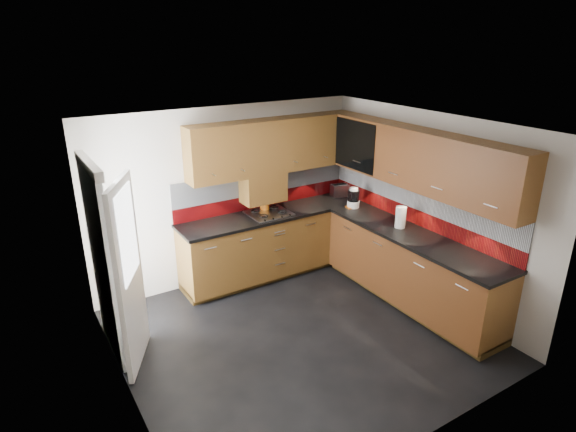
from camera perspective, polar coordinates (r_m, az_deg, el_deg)
room at (r=4.99m, az=1.60°, el=0.21°), size 4.00×3.80×2.64m
base_cabinets at (r=6.52m, az=5.87°, el=-4.87°), size 2.70×3.20×0.95m
countertop at (r=6.31m, az=6.00°, el=-1.00°), size 2.72×3.22×0.04m
backsplash at (r=6.51m, az=6.45°, el=2.38°), size 2.70×3.20×0.54m
upper_cabinets at (r=6.20m, az=7.19°, el=7.46°), size 2.50×3.20×0.72m
extractor_hood at (r=6.61m, az=-3.00°, el=3.42°), size 0.60×0.33×0.40m
glass_cabinet at (r=6.71m, az=8.89°, el=8.63°), size 0.32×0.80×0.66m
back_door at (r=5.21m, az=-19.94°, el=-5.81°), size 0.42×1.19×2.04m
gas_hob at (r=6.58m, az=-2.24°, el=0.35°), size 0.56×0.49×0.04m
utensil_pot at (r=6.70m, az=-2.81°, el=1.48°), size 0.13×0.13×0.45m
toaster at (r=7.33m, az=6.15°, el=3.06°), size 0.29×0.21×0.19m
food_processor at (r=6.86m, az=7.76°, el=2.09°), size 0.17×0.17×0.29m
paper_towel at (r=6.25m, az=13.20°, el=-0.13°), size 0.15×0.15×0.28m
orange_cloth at (r=6.88m, az=7.50°, el=1.06°), size 0.16×0.14×0.01m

